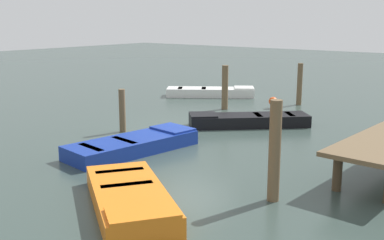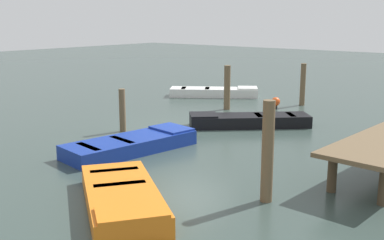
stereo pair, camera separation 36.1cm
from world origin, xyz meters
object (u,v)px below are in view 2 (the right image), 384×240
at_px(mooring_piling_center, 122,110).
at_px(mooring_piling_mid_left, 268,152).
at_px(mooring_piling_mid_right, 303,84).
at_px(marker_buoy, 276,102).
at_px(rowboat_orange, 122,197).
at_px(rowboat_black, 248,120).
at_px(rowboat_blue, 132,144).
at_px(rowboat_white, 214,92).
at_px(mooring_piling_far_left, 227,88).

bearing_deg(mooring_piling_center, mooring_piling_mid_left, 71.22).
relative_size(mooring_piling_mid_right, marker_buoy, 3.71).
distance_m(rowboat_orange, mooring_piling_mid_right, 12.67).
bearing_deg(mooring_piling_mid_left, mooring_piling_center, -108.78).
distance_m(rowboat_orange, marker_buoy, 11.35).
xyz_separation_m(rowboat_orange, marker_buoy, (-11.01, -2.75, 0.07)).
bearing_deg(mooring_piling_mid_left, mooring_piling_mid_right, -157.41).
bearing_deg(mooring_piling_mid_left, rowboat_black, -144.57).
bearing_deg(rowboat_blue, rowboat_white, 31.13).
distance_m(mooring_piling_center, marker_buoy, 6.93).
distance_m(rowboat_blue, mooring_piling_center, 2.49).
bearing_deg(mooring_piling_far_left, rowboat_white, -134.50).
bearing_deg(marker_buoy, mooring_piling_mid_right, 161.94).
xyz_separation_m(rowboat_blue, mooring_piling_mid_left, (0.82, 4.78, 0.83)).
bearing_deg(mooring_piling_far_left, rowboat_black, 48.58).
distance_m(mooring_piling_center, mooring_piling_far_left, 5.32).
xyz_separation_m(rowboat_blue, mooring_piling_mid_right, (-9.54, 0.47, 0.67)).
bearing_deg(mooring_piling_mid_right, mooring_piling_mid_left, 22.59).
distance_m(rowboat_black, rowboat_orange, 7.83).
bearing_deg(rowboat_white, mooring_piling_center, -111.29).
relative_size(rowboat_blue, mooring_piling_mid_right, 2.22).
relative_size(mooring_piling_mid_left, marker_buoy, 4.35).
xyz_separation_m(rowboat_blue, marker_buoy, (-8.10, 0.00, 0.07)).
relative_size(rowboat_orange, mooring_piling_center, 2.49).
height_order(mooring_piling_center, mooring_piling_mid_right, mooring_piling_mid_right).
bearing_deg(rowboat_white, marker_buoy, -48.43).
distance_m(rowboat_black, mooring_piling_mid_right, 4.92).
height_order(rowboat_black, mooring_piling_center, mooring_piling_center).
xyz_separation_m(rowboat_black, rowboat_orange, (7.59, 1.89, 0.00)).
distance_m(rowboat_black, rowboat_blue, 4.77).
bearing_deg(mooring_piling_far_left, mooring_piling_mid_left, 39.59).
bearing_deg(mooring_piling_mid_left, rowboat_white, -138.96).
relative_size(rowboat_black, rowboat_white, 0.93).
bearing_deg(mooring_piling_mid_right, rowboat_blue, -2.82).
bearing_deg(rowboat_white, mooring_piling_mid_left, -83.86).
relative_size(rowboat_orange, rowboat_white, 0.88).
height_order(rowboat_black, rowboat_orange, same).
bearing_deg(marker_buoy, rowboat_orange, 14.04).
bearing_deg(mooring_piling_center, mooring_piling_mid_right, 163.30).
distance_m(rowboat_blue, rowboat_white, 9.77).
bearing_deg(rowboat_orange, mooring_piling_mid_right, 135.28).
bearing_deg(rowboat_black, rowboat_white, -86.42).
height_order(mooring_piling_mid_left, mooring_piling_far_left, mooring_piling_mid_left).
bearing_deg(rowboat_black, marker_buoy, -119.30).
relative_size(mooring_piling_center, mooring_piling_far_left, 0.79).
relative_size(mooring_piling_mid_right, mooring_piling_mid_left, 0.85).
height_order(rowboat_orange, mooring_piling_mid_left, mooring_piling_mid_left).
distance_m(rowboat_white, marker_buoy, 3.89).
relative_size(rowboat_blue, mooring_piling_mid_left, 1.90).
bearing_deg(rowboat_white, rowboat_black, -77.87).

